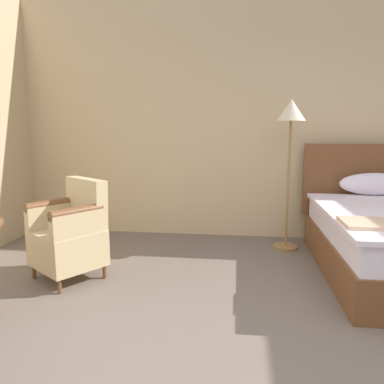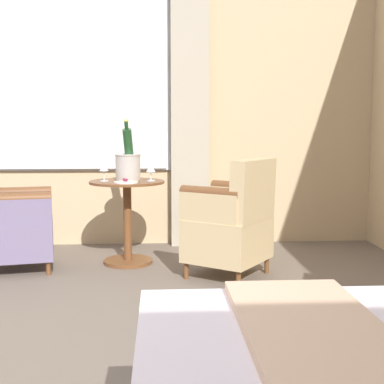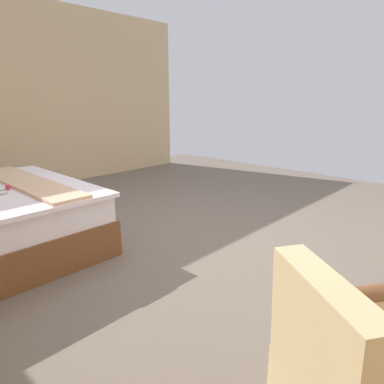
# 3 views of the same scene
# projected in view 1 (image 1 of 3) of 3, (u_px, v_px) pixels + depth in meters

# --- Properties ---
(wall_headboard_side) EXTENTS (6.89, 0.12, 2.98)m
(wall_headboard_side) POSITION_uv_depth(u_px,v_px,m) (292.00, 118.00, 4.56)
(wall_headboard_side) COLOR #D5B88A
(wall_headboard_side) RESTS_ON ground
(floor_lamp_brass) EXTENTS (0.32, 0.32, 1.68)m
(floor_lamp_brass) POSITION_uv_depth(u_px,v_px,m) (291.00, 126.00, 4.10)
(floor_lamp_brass) COLOR #9E7341
(floor_lamp_brass) RESTS_ON ground
(armchair_by_window) EXTENTS (0.76, 0.76, 0.92)m
(armchair_by_window) POSITION_uv_depth(u_px,v_px,m) (71.00, 234.00, 3.43)
(armchair_by_window) COLOR brown
(armchair_by_window) RESTS_ON ground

